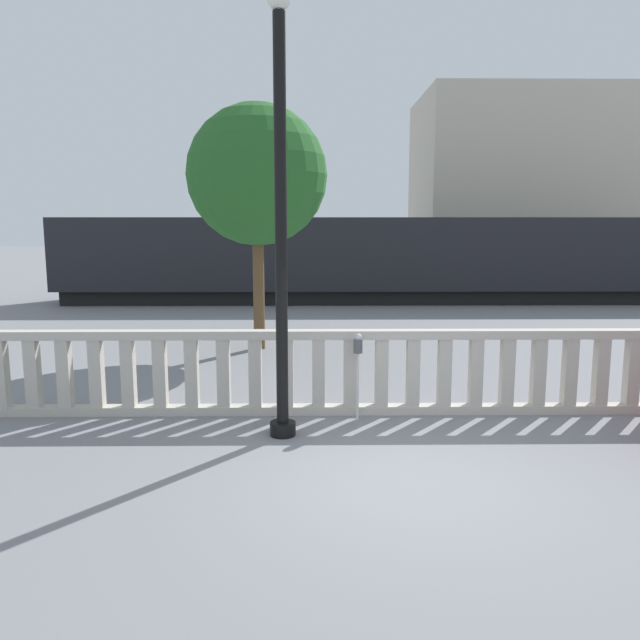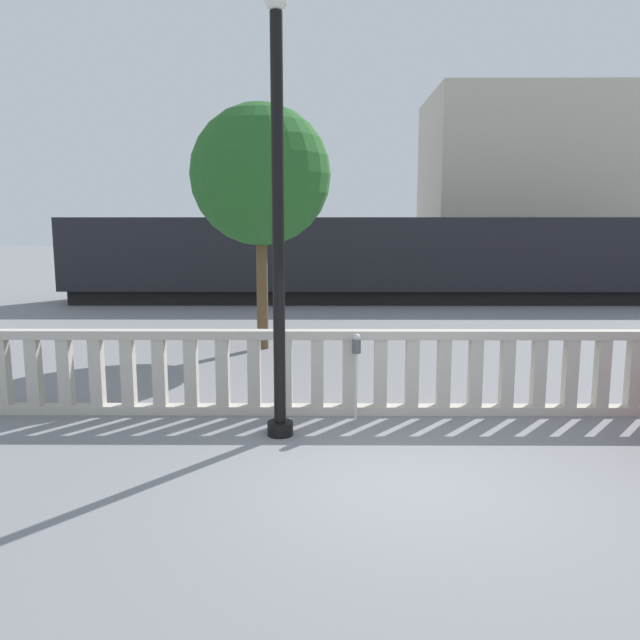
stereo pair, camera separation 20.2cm
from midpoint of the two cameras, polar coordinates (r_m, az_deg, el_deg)
name	(u,v)px [view 2 (the right image)]	position (r m, az deg, el deg)	size (l,w,h in m)	color
ground_plane	(401,484)	(7.70, 8.16, -14.65)	(160.00, 160.00, 0.00)	slate
balustrade	(380,372)	(10.11, 6.12, -4.79)	(14.11, 0.24, 1.38)	#BCB5A8
lamppost	(278,219)	(8.75, -3.19, 9.17)	(0.38, 0.38, 6.15)	black
parking_meter	(356,353)	(9.66, 3.94, -3.05)	(0.14, 0.14, 1.38)	silver
train_near	(442,258)	(24.94, 11.31, 5.57)	(28.75, 2.86, 3.89)	black
building_block	(524,190)	(34.81, 18.31, 11.18)	(9.99, 7.58, 9.55)	beige
tree_left	(261,176)	(15.26, -5.06, 13.00)	(3.34, 3.34, 5.87)	brown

